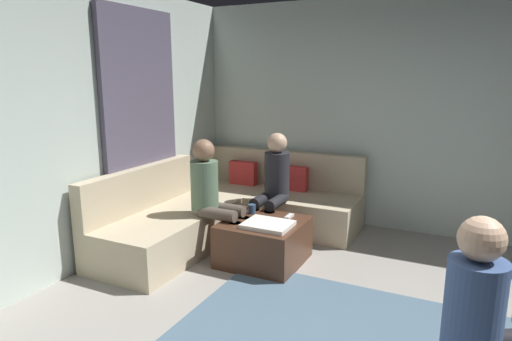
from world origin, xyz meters
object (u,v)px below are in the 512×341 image
person_on_couch_back (273,183)px  person_on_couch_side (213,193)px  sectional_couch (231,211)px  game_remote (289,216)px  coffee_mug (252,209)px  person_on_armchair (491,320)px  ottoman (264,242)px

person_on_couch_back → person_on_couch_side: same height
person_on_couch_back → person_on_couch_side: (-0.37, -0.67, 0.00)m
sectional_couch → person_on_couch_side: person_on_couch_side is taller
sectional_couch → game_remote: bearing=-20.8°
coffee_mug → person_on_armchair: size_ratio=0.08×
game_remote → person_on_armchair: person_on_armchair is taller
person_on_armchair → sectional_couch: bearing=-157.8°
sectional_couch → person_on_couch_side: bearing=-76.5°
person_on_couch_back → person_on_armchair: size_ratio=1.02×
person_on_couch_back → person_on_couch_side: bearing=61.3°
person_on_couch_back → person_on_armchair: 2.92m
ottoman → person_on_armchair: size_ratio=0.64×
sectional_couch → ottoman: size_ratio=3.36×
person_on_armchair → game_remote: bearing=-164.1°
person_on_armchair → person_on_couch_back: bearing=-164.8°
ottoman → coffee_mug: size_ratio=8.00×
sectional_couch → person_on_armchair: person_on_armchair is taller
ottoman → person_on_armchair: (1.92, -1.45, 0.43)m
coffee_mug → person_on_couch_back: bearing=82.7°
person_on_armchair → person_on_couch_side: bearing=-149.6°
sectional_couch → person_on_armchair: (2.60, -1.99, 0.36)m
person_on_couch_side → coffee_mug: bearing=128.5°
person_on_couch_side → person_on_armchair: person_on_couch_side is taller
ottoman → game_remote: game_remote is taller
game_remote → person_on_couch_side: size_ratio=0.12×
coffee_mug → sectional_couch: bearing=141.4°
sectional_couch → coffee_mug: sectional_couch is taller
sectional_couch → person_on_armchair: bearing=-37.5°
sectional_couch → ottoman: (0.68, -0.55, -0.07)m
game_remote → person_on_couch_back: size_ratio=0.12×
sectional_couch → ottoman: sectional_couch is taller
sectional_couch → person_on_couch_back: (0.51, 0.06, 0.38)m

